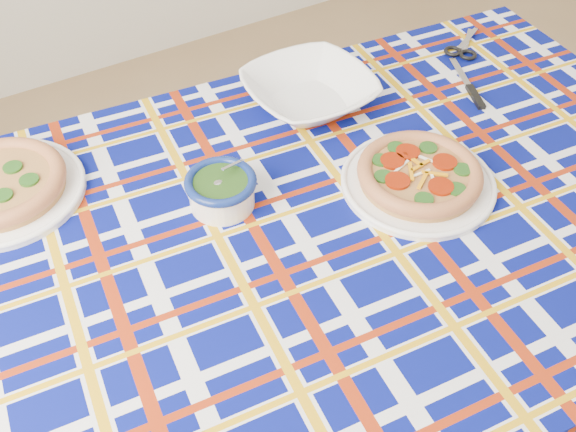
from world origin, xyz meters
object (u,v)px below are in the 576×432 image
pesto_bowl (221,188)px  serving_bowl (309,92)px  dining_table (327,245)px  main_focaccia_plate (419,174)px

pesto_bowl → serving_bowl: bearing=30.5°
dining_table → pesto_bowl: size_ratio=12.67×
serving_bowl → dining_table: bearing=-116.6°
pesto_bowl → serving_bowl: pesto_bowl is taller
serving_bowl → main_focaccia_plate: bearing=-83.7°
dining_table → pesto_bowl: bearing=144.7°
main_focaccia_plate → pesto_bowl: 0.38m
main_focaccia_plate → serving_bowl: (-0.04, 0.34, 0.00)m
dining_table → serving_bowl: size_ratio=6.14×
dining_table → pesto_bowl: pesto_bowl is taller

